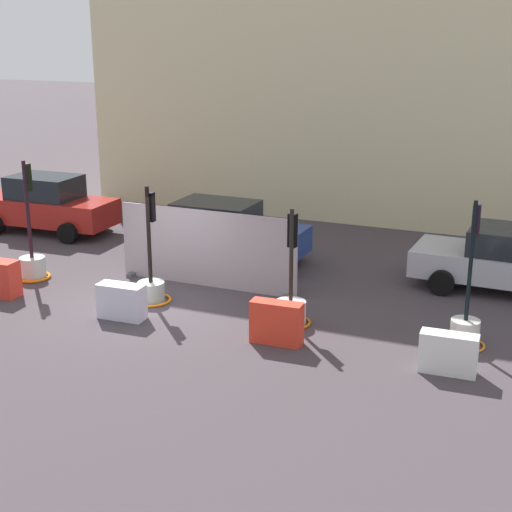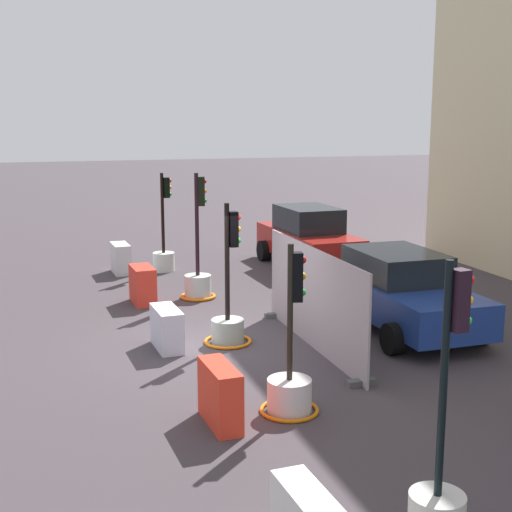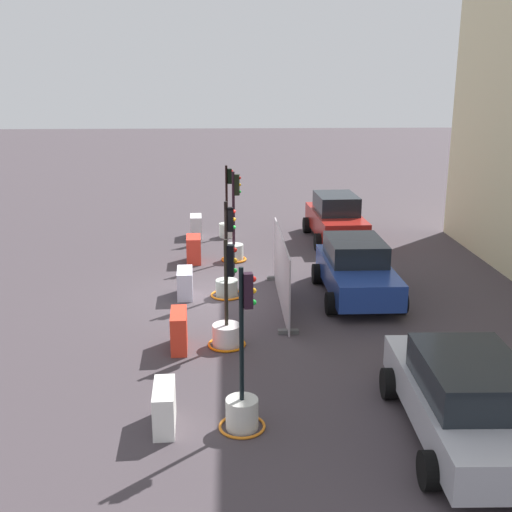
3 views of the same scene
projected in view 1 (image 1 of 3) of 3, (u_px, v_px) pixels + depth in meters
ground_plane at (147, 305)px, 17.42m from camera, size 120.00×120.00×0.00m
traffic_light_1 at (32, 261)px, 19.12m from camera, size 0.86×0.86×3.03m
traffic_light_2 at (151, 283)px, 17.53m from camera, size 0.93×0.93×2.74m
traffic_light_3 at (291, 305)px, 16.22m from camera, size 0.89×0.89×2.55m
traffic_light_4 at (466, 323)px, 15.05m from camera, size 0.84×0.84×3.00m
construction_barrier_2 at (122, 301)px, 16.52m from camera, size 1.07×0.48×0.78m
construction_barrier_3 at (277, 323)px, 15.20m from camera, size 1.08×0.41×0.88m
construction_barrier_4 at (448, 353)px, 13.90m from camera, size 1.07×0.42×0.78m
car_red_compact at (47, 205)px, 23.39m from camera, size 4.39×2.15×1.77m
car_blue_estate at (225, 231)px, 20.57m from camera, size 4.24×2.14×1.60m
building_main_facade at (358, 27)px, 26.97m from camera, size 17.44×9.04×12.26m
site_fence_panel at (207, 250)px, 18.43m from camera, size 4.72×0.50×1.92m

